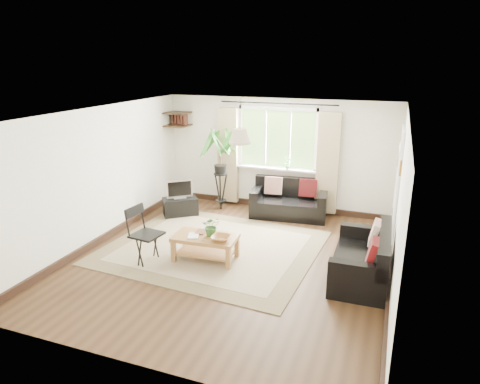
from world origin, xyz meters
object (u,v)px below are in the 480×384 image
(sofa_back, at_px, (289,200))
(folding_chair, at_px, (147,236))
(tv_stand, at_px, (180,207))
(sofa_right, at_px, (361,255))
(coffee_table, at_px, (206,248))
(palm_stand, at_px, (220,170))

(sofa_back, distance_m, folding_chair, 3.31)
(sofa_back, height_order, folding_chair, folding_chair)
(sofa_back, height_order, tv_stand, sofa_back)
(sofa_right, height_order, folding_chair, folding_chair)
(sofa_back, distance_m, tv_stand, 2.30)
(sofa_back, bearing_deg, sofa_right, -59.26)
(coffee_table, height_order, folding_chair, folding_chair)
(coffee_table, bearing_deg, folding_chair, -154.36)
(sofa_back, relative_size, palm_stand, 0.88)
(sofa_right, relative_size, folding_chair, 1.69)
(sofa_right, bearing_deg, coffee_table, -84.95)
(sofa_right, distance_m, tv_stand, 4.11)
(sofa_right, relative_size, palm_stand, 0.89)
(coffee_table, xyz_separation_m, folding_chair, (-0.84, -0.40, 0.25))
(coffee_table, bearing_deg, tv_stand, 128.46)
(sofa_right, bearing_deg, tv_stand, -112.02)
(sofa_back, relative_size, sofa_right, 0.99)
(sofa_back, height_order, coffee_table, sofa_back)
(sofa_right, xyz_separation_m, coffee_table, (-2.44, -0.25, -0.16))
(coffee_table, height_order, tv_stand, coffee_table)
(sofa_back, height_order, palm_stand, palm_stand)
(coffee_table, relative_size, tv_stand, 1.47)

